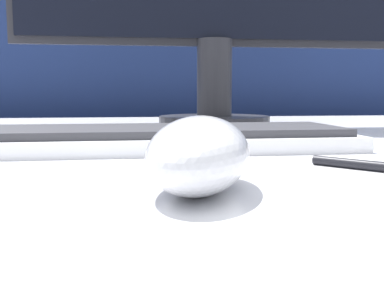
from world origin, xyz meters
name	(u,v)px	position (x,y,z in m)	size (l,w,h in m)	color
partition_panel	(167,194)	(0.00, 0.73, 0.53)	(5.00, 0.03, 1.06)	navy
computer_mouse_near	(200,154)	(-0.06, -0.27, 0.78)	(0.09, 0.13, 0.05)	silver
keyboard	(143,138)	(-0.09, -0.05, 0.77)	(0.46, 0.14, 0.02)	white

